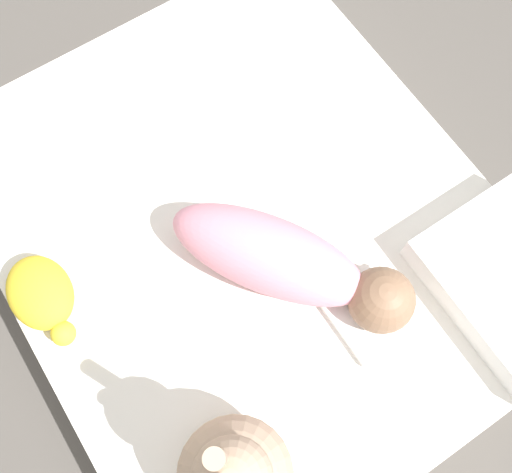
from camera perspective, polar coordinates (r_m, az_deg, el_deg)
ground_plane at (r=1.50m, az=-0.87°, el=-1.30°), size 12.00×12.00×0.00m
bed_mattress at (r=1.41m, az=-0.92°, el=-0.13°), size 1.25×1.04×0.18m
burp_cloth at (r=1.28m, az=10.62°, el=-7.33°), size 0.16×0.14×0.02m
swaddled_baby at (r=1.22m, az=3.21°, el=-2.54°), size 0.49×0.39×0.15m
turtle_plush at (r=1.31m, az=-19.74°, el=-5.29°), size 0.21×0.13×0.08m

